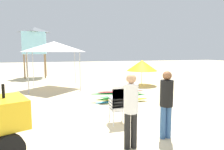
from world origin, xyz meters
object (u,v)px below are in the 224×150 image
object	(u,v)px
surfboard_pile	(121,96)
lifeguard_near_right	(131,106)
beach_umbrella_left	(142,65)
lifeguard_near_left	(166,100)
lifeguard_tower	(35,41)
popup_canopy	(54,47)
stacked_plastic_chairs	(119,102)

from	to	relation	value
surfboard_pile	lifeguard_near_right	size ratio (longest dim) A/B	1.48
beach_umbrella_left	lifeguard_near_left	bearing A→B (deg)	-110.84
surfboard_pile	lifeguard_near_right	bearing A→B (deg)	-105.95
lifeguard_near_right	lifeguard_tower	xyz separation A→B (m)	(-3.10, 13.90, 2.15)
surfboard_pile	lifeguard_near_right	xyz separation A→B (m)	(-1.16, -4.04, 0.75)
popup_canopy	lifeguard_tower	bearing A→B (deg)	105.12
stacked_plastic_chairs	popup_canopy	size ratio (longest dim) A/B	0.43
lifeguard_near_left	popup_canopy	xyz separation A→B (m)	(-2.61, 7.99, 1.49)
popup_canopy	beach_umbrella_left	xyz separation A→B (m)	(5.46, -0.49, -1.18)
lifeguard_tower	beach_umbrella_left	size ratio (longest dim) A/B	2.14
stacked_plastic_chairs	lifeguard_tower	world-z (taller)	lifeguard_tower
surfboard_pile	stacked_plastic_chairs	bearing A→B (deg)	-109.93
stacked_plastic_chairs	surfboard_pile	distance (m)	2.78
lifeguard_tower	popup_canopy	bearing A→B (deg)	-74.88
lifeguard_near_left	surfboard_pile	bearing A→B (deg)	88.26
surfboard_pile	popup_canopy	xyz separation A→B (m)	(-2.72, 4.19, 2.24)
stacked_plastic_chairs	lifeguard_tower	bearing A→B (deg)	104.94
stacked_plastic_chairs	lifeguard_near_right	size ratio (longest dim) A/B	0.70
lifeguard_near_left	beach_umbrella_left	distance (m)	8.03
stacked_plastic_chairs	lifeguard_near_left	distance (m)	1.50
stacked_plastic_chairs	beach_umbrella_left	size ratio (longest dim) A/B	0.61
surfboard_pile	lifeguard_near_right	distance (m)	4.27
lifeguard_near_right	lifeguard_tower	distance (m)	14.40
stacked_plastic_chairs	beach_umbrella_left	xyz separation A→B (m)	(3.68, 6.28, 0.60)
surfboard_pile	lifeguard_tower	bearing A→B (deg)	113.34
popup_canopy	lifeguard_tower	world-z (taller)	lifeguard_tower
popup_canopy	beach_umbrella_left	size ratio (longest dim) A/B	1.41
lifeguard_near_left	lifeguard_tower	distance (m)	14.44
beach_umbrella_left	lifeguard_tower	bearing A→B (deg)	138.61
lifeguard_near_left	lifeguard_tower	bearing A→B (deg)	106.85
stacked_plastic_chairs	beach_umbrella_left	bearing A→B (deg)	59.65
lifeguard_near_right	beach_umbrella_left	bearing A→B (deg)	63.28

